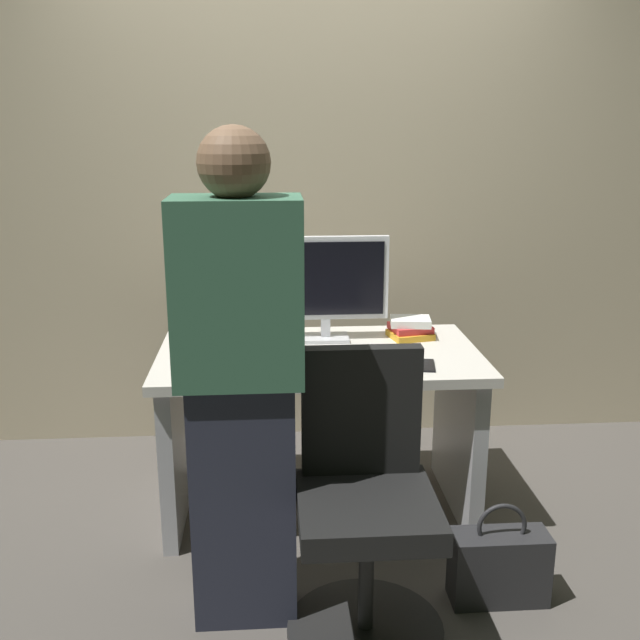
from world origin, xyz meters
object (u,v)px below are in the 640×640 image
book_stack (410,328)px  person_at_desk (240,384)px  keyboard (318,360)px  cell_phone (425,365)px  cup_by_monitor (191,334)px  mouse (392,356)px  cup_near_keyboard (214,348)px  desk (319,403)px  monitor (326,283)px  office_chair (365,510)px  handbag (499,565)px

book_stack → person_at_desk: bearing=-129.6°
keyboard → cell_phone: size_ratio=2.99×
person_at_desk → cup_by_monitor: person_at_desk is taller
keyboard → cell_phone: (0.42, -0.08, -0.01)m
keyboard → mouse: mouse is taller
cup_near_keyboard → book_stack: bearing=16.9°
desk → cell_phone: bearing=-28.5°
cup_by_monitor → cup_near_keyboard: bearing=-63.6°
monitor → mouse: bearing=-49.9°
desk → monitor: monitor is taller
office_chair → person_at_desk: person_at_desk is taller
cell_phone → keyboard: bearing=178.9°
mouse → person_at_desk: bearing=-136.1°
desk → book_stack: size_ratio=6.50×
office_chair → person_at_desk: bearing=167.1°
mouse → book_stack: bearing=66.4°
office_chair → cell_phone: (0.31, 0.56, 0.30)m
desk → keyboard: size_ratio=3.10×
cup_near_keyboard → desk: bearing=10.5°
monitor → keyboard: (-0.05, -0.31, -0.25)m
book_stack → cup_near_keyboard: bearing=-163.1°
cell_phone → handbag: 0.77m
keyboard → book_stack: 0.54m
book_stack → desk: bearing=-157.0°
office_chair → desk: bearing=97.0°
desk → cup_by_monitor: bearing=163.9°
cup_by_monitor → book_stack: book_stack is taller
handbag → keyboard: bearing=137.9°
person_at_desk → book_stack: 1.12m
cup_by_monitor → desk: bearing=-16.1°
desk → office_chair: 0.78m
person_at_desk → book_stack: bearing=50.4°
office_chair → book_stack: (0.32, 0.95, 0.34)m
keyboard → cup_near_keyboard: (-0.41, 0.06, 0.04)m
desk → handbag: desk is taller
monitor → person_at_desk: bearing=-111.7°
office_chair → cup_by_monitor: office_chair is taller
desk → cup_by_monitor: cup_by_monitor is taller
desk → cell_phone: 0.51m
office_chair → monitor: bearing=93.4°
desk → cell_phone: (0.40, -0.22, 0.23)m
person_at_desk → cell_phone: size_ratio=11.38×
monitor → cup_by_monitor: bearing=-179.1°
mouse → cell_phone: size_ratio=0.69×
desk → book_stack: book_stack is taller
office_chair → book_stack: 1.06m
person_at_desk → handbag: (0.89, 0.00, -0.70)m
office_chair → monitor: size_ratio=1.74×
cup_by_monitor → book_stack: 0.96m
mouse → cup_near_keyboard: size_ratio=1.02×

